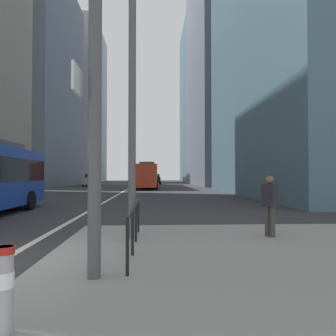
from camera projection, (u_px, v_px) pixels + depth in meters
ground_plane at (114, 197)px, 26.43m from camera, size 160.00×160.00×0.00m
median_island at (279, 272)px, 5.72m from camera, size 9.00×10.00×0.15m
lane_centre_line at (125, 191)px, 36.42m from camera, size 0.20×80.00×0.01m
office_tower_left_mid at (38, 83)px, 53.21m from camera, size 10.04×23.10×34.57m
office_tower_left_far at (77, 106)px, 80.56m from camera, size 12.10×20.15×38.66m
office_tower_right_mid at (227, 68)px, 59.38m from camera, size 12.54×25.63×43.42m
office_tower_right_far at (205, 106)px, 84.70m from camera, size 11.77×18.03×40.60m
city_bus_red_receding at (148, 175)px, 41.89m from camera, size 2.85×11.26×3.40m
car_oncoming_mid at (91, 180)px, 49.94m from camera, size 2.13×4.40×1.94m
car_receding_near at (155, 179)px, 60.65m from camera, size 2.13×4.13×1.94m
street_lamp_post at (132, 46)px, 8.52m from camera, size 5.50×0.32×8.00m
bollard_left at (5, 285)px, 3.37m from camera, size 0.20×0.20×0.92m
pedestrian_railing at (134, 217)px, 7.32m from camera, size 0.06×4.11×0.98m
pedestrian_waiting at (270, 203)px, 8.66m from camera, size 0.40×0.45×1.66m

